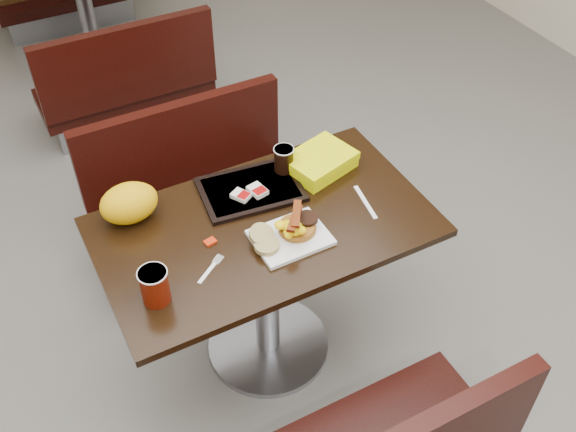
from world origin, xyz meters
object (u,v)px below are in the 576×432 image
bench_far_s (121,70)px  knife (365,202)px  table_near (267,291)px  table_far (87,17)px  tray (251,189)px  hashbrown_sleeve_right (257,190)px  coffee_cup_far (284,159)px  pancake_stack (297,227)px  coffee_cup_near (155,286)px  platter (290,237)px  hashbrown_sleeve_left (241,195)px  paper_bag (129,203)px  fork (207,273)px  clamshell (320,162)px  bench_near_n (200,191)px

bench_far_s → knife: bearing=-79.0°
table_near → table_far: bearing=90.0°
bench_far_s → tray: tray is taller
hashbrown_sleeve_right → coffee_cup_far: size_ratio=0.71×
pancake_stack → coffee_cup_near: size_ratio=1.05×
bench_far_s → platter: (0.05, -2.01, 0.40)m
platter → tray: bearing=92.3°
bench_far_s → coffee_cup_far: coffee_cup_far is taller
tray → coffee_cup_far: coffee_cup_far is taller
table_near → hashbrown_sleeve_left: 0.43m
coffee_cup_far → paper_bag: (-0.61, 0.03, 0.00)m
fork → paper_bag: bearing=74.6°
coffee_cup_near → clamshell: (0.79, 0.33, -0.03)m
hashbrown_sleeve_right → table_far: bearing=79.6°
knife → tray: tray is taller
table_near → bench_far_s: table_near is taller
table_far → hashbrown_sleeve_left: bearing=-90.5°
table_near → bench_far_s: size_ratio=1.20×
pancake_stack → paper_bag: (-0.49, 0.35, 0.04)m
hashbrown_sleeve_left → bench_far_s: bearing=59.2°
table_near → hashbrown_sleeve_right: bearing=73.0°
bench_far_s → paper_bag: 1.76m
table_near → pancake_stack: bearing=-48.7°
tray → hashbrown_sleeve_left: 0.07m
paper_bag → fork: bearing=-70.0°
coffee_cup_near → tray: bearing=34.1°
table_far → bench_far_s: 0.70m
bench_near_n → hashbrown_sleeve_left: 0.69m
tray → table_far: bearing=97.6°
hashbrown_sleeve_right → paper_bag: bearing=155.6°
table_far → fork: size_ratio=8.48×
hashbrown_sleeve_left → coffee_cup_far: bearing=-12.6°
coffee_cup_near → tray: (0.49, 0.33, -0.05)m
table_far → platter: 2.74m
fork → tray: (0.31, 0.31, 0.01)m
knife → clamshell: 0.26m
knife → table_far: bearing=-162.9°
platter → coffee_cup_near: 0.51m
table_far → hashbrown_sleeve_left: hashbrown_sleeve_left is taller
platter → coffee_cup_far: bearing=65.6°
hashbrown_sleeve_left → hashbrown_sleeve_right: bearing=-33.5°
bench_near_n → table_near: bearing=-90.0°
bench_near_n → clamshell: size_ratio=3.92×
bench_near_n → fork: (-0.27, -0.82, 0.39)m
tray → hashbrown_sleeve_right: size_ratio=5.18×
table_near → pancake_stack: size_ratio=8.97×
table_far → bench_far_s: size_ratio=1.20×
knife → tray: 0.43m
knife → clamshell: clamshell is taller
hashbrown_sleeve_right → paper_bag: (-0.46, 0.10, 0.05)m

